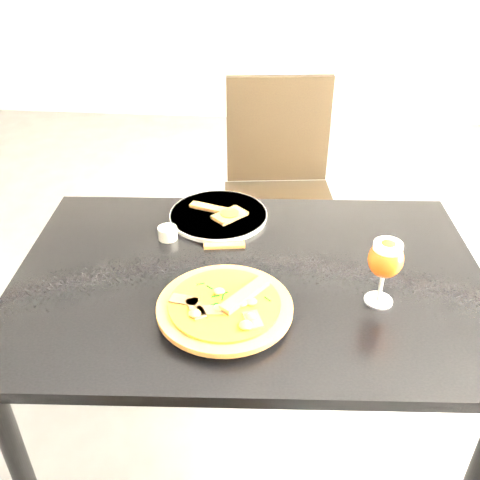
# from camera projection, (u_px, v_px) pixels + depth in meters

# --- Properties ---
(ground) EXTENTS (6.00, 6.00, 0.00)m
(ground) POSITION_uv_depth(u_px,v_px,m) (254.00, 417.00, 1.90)
(ground) COLOR #555557
(ground) RESTS_ON ground
(dining_table) EXTENTS (1.25, 0.87, 0.75)m
(dining_table) POSITION_uv_depth(u_px,v_px,m) (249.00, 301.00, 1.41)
(dining_table) COLOR black
(dining_table) RESTS_ON ground
(chair_far) EXTENTS (0.50, 0.50, 0.97)m
(chair_far) POSITION_uv_depth(u_px,v_px,m) (279.00, 190.00, 2.21)
(chair_far) COLOR black
(chair_far) RESTS_ON ground
(plate_main) EXTENTS (0.35, 0.35, 0.02)m
(plate_main) POSITION_uv_depth(u_px,v_px,m) (225.00, 308.00, 1.24)
(plate_main) COLOR white
(plate_main) RESTS_ON dining_table
(pizza) EXTENTS (0.31, 0.31, 0.03)m
(pizza) POSITION_uv_depth(u_px,v_px,m) (225.00, 305.00, 1.22)
(pizza) COLOR #995C25
(pizza) RESTS_ON plate_main
(plate_second) EXTENTS (0.31, 0.31, 0.02)m
(plate_second) POSITION_uv_depth(u_px,v_px,m) (218.00, 215.00, 1.60)
(plate_second) COLOR white
(plate_second) RESTS_ON dining_table
(crust_scraps) EXTENTS (0.18, 0.13, 0.01)m
(crust_scraps) POSITION_uv_depth(u_px,v_px,m) (223.00, 212.00, 1.59)
(crust_scraps) COLOR #995C25
(crust_scraps) RESTS_ON plate_second
(loose_crust) EXTENTS (0.12, 0.04, 0.01)m
(loose_crust) POSITION_uv_depth(u_px,v_px,m) (224.00, 245.00, 1.47)
(loose_crust) COLOR #995C25
(loose_crust) RESTS_ON dining_table
(sauce_cup) EXTENTS (0.05, 0.05, 0.04)m
(sauce_cup) POSITION_uv_depth(u_px,v_px,m) (168.00, 232.00, 1.50)
(sauce_cup) COLOR silver
(sauce_cup) RESTS_ON dining_table
(beer_glass) EXTENTS (0.08, 0.08, 0.17)m
(beer_glass) POSITION_uv_depth(u_px,v_px,m) (386.00, 259.00, 1.21)
(beer_glass) COLOR silver
(beer_glass) RESTS_ON dining_table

